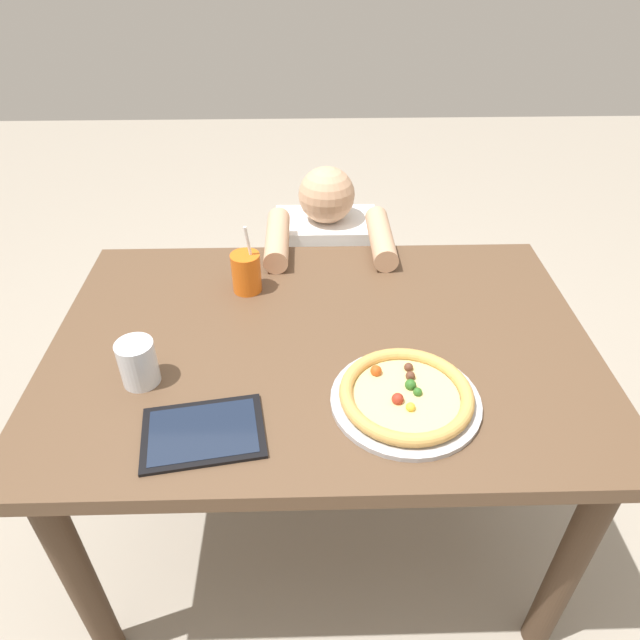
% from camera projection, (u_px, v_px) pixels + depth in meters
% --- Properties ---
extents(ground_plane, '(8.00, 8.00, 0.00)m').
position_uv_depth(ground_plane, '(321.00, 521.00, 1.82)').
color(ground_plane, '#9E9384').
extents(dining_table, '(1.30, 0.89, 0.75)m').
position_uv_depth(dining_table, '(322.00, 372.00, 1.43)').
color(dining_table, brown).
rests_on(dining_table, ground).
extents(pizza_near, '(0.32, 0.32, 0.04)m').
position_uv_depth(pizza_near, '(406.00, 396.00, 1.19)').
color(pizza_near, '#B7B7BC').
rests_on(pizza_near, dining_table).
extents(drink_cup_colored, '(0.08, 0.08, 0.19)m').
position_uv_depth(drink_cup_colored, '(246.00, 272.00, 1.51)').
color(drink_cup_colored, orange).
rests_on(drink_cup_colored, dining_table).
extents(water_cup_clear, '(0.08, 0.08, 0.10)m').
position_uv_depth(water_cup_clear, '(138.00, 362.00, 1.22)').
color(water_cup_clear, silver).
rests_on(water_cup_clear, dining_table).
extents(tablet, '(0.26, 0.21, 0.01)m').
position_uv_depth(tablet, '(203.00, 432.00, 1.13)').
color(tablet, black).
rests_on(tablet, dining_table).
extents(diner_seated, '(0.38, 0.51, 0.91)m').
position_uv_depth(diner_seated, '(326.00, 295.00, 2.08)').
color(diner_seated, '#333847').
rests_on(diner_seated, ground).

